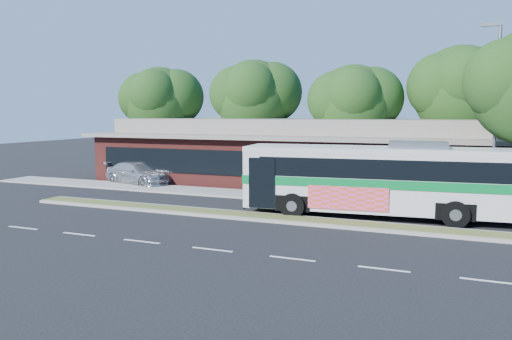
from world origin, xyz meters
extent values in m
plane|color=black|center=(0.00, 0.00, 0.00)|extent=(120.00, 120.00, 0.00)
cube|color=#4A5122|center=(0.00, 0.60, 0.07)|extent=(26.00, 1.10, 0.15)
cube|color=gray|center=(0.00, 6.40, 0.06)|extent=(44.00, 2.60, 0.12)
cube|color=black|center=(-18.00, 10.00, 0.01)|extent=(14.00, 12.00, 0.01)
cube|color=maroon|center=(0.00, 13.00, 1.60)|extent=(32.00, 10.00, 3.20)
cube|color=gray|center=(0.00, 13.00, 3.32)|extent=(33.20, 11.20, 0.24)
cube|color=gray|center=(0.00, 13.00, 3.95)|extent=(30.00, 8.00, 1.00)
cube|color=black|center=(0.00, 7.97, 1.70)|extent=(30.00, 0.06, 1.60)
cylinder|color=slate|center=(9.60, 6.00, 4.50)|extent=(0.16, 0.16, 9.00)
cube|color=slate|center=(9.20, 6.00, 9.00)|extent=(0.90, 0.18, 0.14)
cylinder|color=black|center=(-15.00, 15.00, 1.99)|extent=(0.44, 0.44, 3.99)
sphere|color=#1D3812|center=(-15.00, 15.00, 5.73)|extent=(5.80, 5.80, 5.80)
sphere|color=#1D3812|center=(-13.70, 15.43, 6.19)|extent=(4.52, 4.52, 4.52)
cylinder|color=black|center=(-7.00, 16.00, 2.10)|extent=(0.44, 0.44, 4.20)
sphere|color=#1D3812|center=(-7.00, 16.00, 6.00)|extent=(6.00, 6.00, 6.00)
sphere|color=#1D3812|center=(-5.65, 16.45, 6.48)|extent=(4.68, 4.68, 4.68)
cylinder|color=black|center=(1.00, 15.00, 1.89)|extent=(0.44, 0.44, 3.78)
sphere|color=#1D3812|center=(1.00, 15.00, 5.46)|extent=(5.60, 5.60, 5.60)
sphere|color=#1D3812|center=(2.26, 15.42, 5.91)|extent=(4.37, 4.37, 4.37)
cylinder|color=black|center=(8.00, 16.00, 2.21)|extent=(0.44, 0.44, 4.41)
sphere|color=#1D3812|center=(8.00, 16.00, 6.27)|extent=(6.20, 6.20, 6.20)
sphere|color=#1D3812|center=(9.39, 16.46, 6.77)|extent=(4.84, 4.84, 4.84)
cube|color=silver|center=(4.73, 2.96, 1.81)|extent=(12.85, 3.83, 2.91)
cube|color=black|center=(5.05, 2.99, 2.40)|extent=(11.85, 3.79, 0.87)
cube|color=silver|center=(4.73, 2.96, 3.14)|extent=(12.87, 3.85, 0.27)
cube|color=#046E2D|center=(4.73, 2.96, 1.73)|extent=(12.92, 3.90, 0.40)
cube|color=black|center=(-1.59, 2.38, 2.16)|extent=(0.28, 2.36, 1.80)
cube|color=#EA4589|center=(3.50, 1.46, 1.06)|extent=(3.58, 0.38, 1.05)
cube|color=slate|center=(6.31, 3.10, 3.42)|extent=(2.67, 1.91, 0.32)
cylinder|color=black|center=(0.97, 1.29, 0.58)|extent=(1.19, 0.48, 1.16)
cylinder|color=black|center=(0.73, 3.92, 0.58)|extent=(1.19, 0.48, 1.16)
cylinder|color=black|center=(8.01, 1.93, 0.58)|extent=(1.19, 0.48, 1.16)
cylinder|color=black|center=(7.77, 4.57, 0.58)|extent=(1.19, 0.48, 1.16)
imported|color=#B3B5BA|center=(-12.21, 7.80, 0.76)|extent=(5.65, 3.45, 1.53)
camera|label=1|loc=(7.98, -20.51, 4.85)|focal=35.00mm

